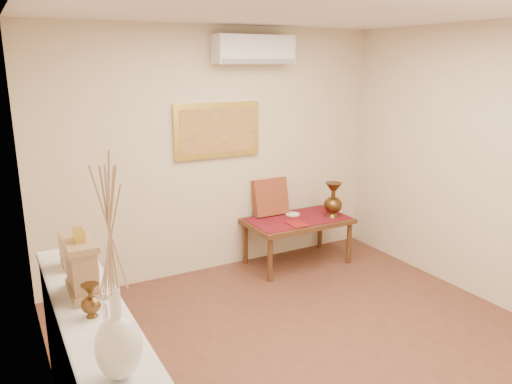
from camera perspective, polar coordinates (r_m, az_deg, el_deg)
floor at (r=4.24m, az=9.19°, el=-18.87°), size 4.50×4.50×0.00m
ceiling at (r=3.55m, az=11.08°, el=20.44°), size 4.50×4.50×0.00m
wall_back at (r=5.56m, az=-4.52°, el=4.52°), size 4.00×0.02×2.70m
wall_left at (r=2.93m, az=-22.56°, el=-6.05°), size 0.02×4.50×2.70m
white_vase at (r=2.17m, az=-16.14°, el=-7.88°), size 0.20×0.20×1.08m
candlestick at (r=2.65m, az=-16.81°, el=-13.73°), size 0.11×0.11×0.23m
brass_urn_small at (r=2.89m, az=-18.39°, el=-11.22°), size 0.11×0.11×0.24m
table_cloth at (r=5.83m, az=4.79°, el=-3.05°), size 1.14×0.59×0.01m
brass_urn_tall at (r=5.88m, az=8.82°, el=-0.47°), size 0.22×0.22×0.50m
plate at (r=5.96m, az=4.21°, el=-2.54°), size 0.17×0.17×0.01m
menu at (r=5.62m, az=4.66°, el=-3.65°), size 0.19×0.25×0.01m
cushion at (r=5.90m, az=1.64°, el=-0.56°), size 0.43×0.19×0.45m
display_ledge at (r=3.33m, az=-17.86°, el=-19.61°), size 0.37×2.02×0.98m
mantel_clock at (r=3.15m, az=-19.29°, el=-8.07°), size 0.17×0.36×0.41m
wooden_chest at (r=3.60m, az=-20.18°, el=-6.16°), size 0.16×0.21×0.24m
low_table at (r=5.85m, az=4.78°, el=-3.70°), size 1.20×0.70×0.55m
painting at (r=5.49m, az=-4.46°, el=7.05°), size 1.00×0.06×0.60m
ac_unit at (r=5.53m, az=-0.25°, el=15.96°), size 0.90×0.25×0.30m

